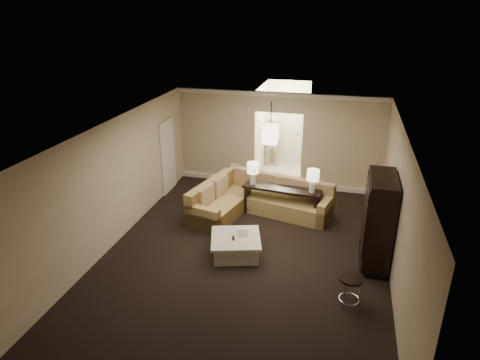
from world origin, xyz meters
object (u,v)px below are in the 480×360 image
(sectional_sofa, at_px, (255,200))
(armoire, at_px, (378,223))
(console_table, at_px, (281,199))
(drink_table, at_px, (351,285))
(person, at_px, (272,138))
(coffee_table, at_px, (236,245))

(sectional_sofa, height_order, armoire, armoire)
(console_table, relative_size, drink_table, 3.49)
(sectional_sofa, distance_m, drink_table, 4.00)
(sectional_sofa, distance_m, armoire, 3.38)
(sectional_sofa, height_order, drink_table, sectional_sofa)
(console_table, bearing_deg, armoire, -31.28)
(armoire, bearing_deg, drink_table, -106.80)
(person, bearing_deg, drink_table, 102.57)
(sectional_sofa, height_order, coffee_table, sectional_sofa)
(sectional_sofa, relative_size, armoire, 1.81)
(drink_table, xyz_separation_m, person, (-2.67, 6.80, 0.53))
(sectional_sofa, xyz_separation_m, drink_table, (2.45, -3.16, 0.05))
(coffee_table, xyz_separation_m, drink_table, (2.43, -1.11, 0.20))
(sectional_sofa, relative_size, drink_table, 6.06)
(console_table, bearing_deg, sectional_sofa, -171.84)
(console_table, xyz_separation_m, drink_table, (1.77, -3.20, -0.04))
(drink_table, bearing_deg, armoire, 73.20)
(coffee_table, relative_size, drink_table, 2.25)
(coffee_table, bearing_deg, armoire, 8.68)
(sectional_sofa, distance_m, console_table, 0.68)
(console_table, distance_m, drink_table, 3.66)
(drink_table, bearing_deg, coffee_table, 155.45)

